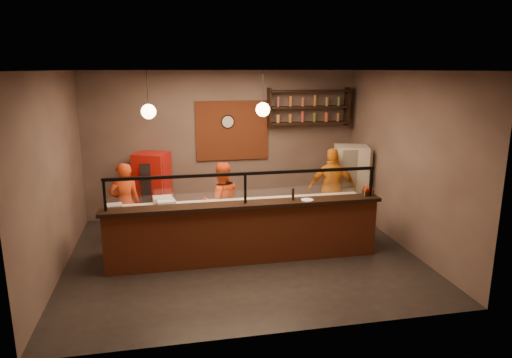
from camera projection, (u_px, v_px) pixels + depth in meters
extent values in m
plane|color=black|center=(243.00, 255.00, 8.09)|extent=(6.00, 6.00, 0.00)
plane|color=#38322B|center=(241.00, 70.00, 7.34)|extent=(6.00, 6.00, 0.00)
plane|color=#725D53|center=(223.00, 144.00, 10.10)|extent=(6.00, 0.00, 6.00)
plane|color=#725D53|center=(54.00, 175.00, 7.15)|extent=(0.00, 5.00, 5.00)
plane|color=#725D53|center=(405.00, 161.00, 8.29)|extent=(0.00, 5.00, 5.00)
plane|color=#725D53|center=(278.00, 212.00, 5.34)|extent=(6.00, 0.00, 6.00)
cube|color=#964220|center=(232.00, 131.00, 10.04)|extent=(1.60, 0.04, 1.30)
cube|color=#964220|center=(245.00, 235.00, 7.69)|extent=(4.60, 0.25, 1.00)
cube|color=black|center=(245.00, 205.00, 7.57)|extent=(4.70, 0.37, 0.06)
cube|color=gray|center=(241.00, 229.00, 8.19)|extent=(4.60, 0.75, 0.85)
cube|color=white|center=(240.00, 205.00, 8.08)|extent=(4.60, 0.75, 0.05)
cube|color=white|center=(245.00, 188.00, 7.50)|extent=(4.40, 0.02, 0.50)
cube|color=black|center=(245.00, 174.00, 7.44)|extent=(4.50, 0.05, 0.05)
cube|color=black|center=(105.00, 196.00, 7.08)|extent=(0.04, 0.04, 0.50)
cube|color=black|center=(245.00, 188.00, 7.50)|extent=(0.04, 0.04, 0.50)
cube|color=black|center=(371.00, 182.00, 7.92)|extent=(0.04, 0.04, 0.50)
cube|color=black|center=(308.00, 123.00, 10.18)|extent=(1.80, 0.28, 0.04)
cube|color=black|center=(309.00, 107.00, 10.10)|extent=(1.80, 0.28, 0.04)
cube|color=black|center=(309.00, 91.00, 10.02)|extent=(1.80, 0.28, 0.04)
cube|color=black|center=(269.00, 108.00, 9.93)|extent=(0.04, 0.28, 0.85)
cube|color=black|center=(347.00, 106.00, 10.27)|extent=(0.04, 0.28, 0.85)
cylinder|color=black|center=(228.00, 122.00, 9.96)|extent=(0.30, 0.04, 0.30)
cylinder|color=black|center=(147.00, 90.00, 7.32)|extent=(0.01, 0.01, 0.60)
sphere|color=#F8C488|center=(149.00, 112.00, 7.40)|extent=(0.24, 0.24, 0.24)
cylinder|color=black|center=(263.00, 89.00, 7.68)|extent=(0.01, 0.01, 0.60)
sphere|color=#F8C488|center=(263.00, 110.00, 7.76)|extent=(0.24, 0.24, 0.24)
imported|color=red|center=(125.00, 203.00, 8.53)|extent=(0.64, 0.51, 1.55)
imported|color=#D74614|center=(222.00, 202.00, 8.64)|extent=(0.82, 0.67, 1.54)
imported|color=orange|center=(332.00, 189.00, 9.33)|extent=(1.05, 0.61, 1.68)
cube|color=beige|center=(350.00, 184.00, 9.80)|extent=(0.83, 0.80, 1.64)
cube|color=#B6130C|center=(153.00, 188.00, 9.67)|extent=(0.83, 0.80, 1.52)
cylinder|color=#F4E7CE|center=(295.00, 201.00, 8.20)|extent=(0.67, 0.67, 0.01)
cube|color=white|center=(166.00, 205.00, 7.76)|extent=(0.33, 0.28, 0.15)
cube|color=silver|center=(163.00, 201.00, 7.92)|extent=(0.35, 0.29, 0.17)
cube|color=silver|center=(114.00, 209.00, 7.56)|extent=(0.31, 0.25, 0.14)
cylinder|color=yellow|center=(164.00, 206.00, 7.80)|extent=(0.38, 0.15, 0.06)
cube|color=black|center=(368.00, 193.00, 8.02)|extent=(0.18, 0.14, 0.09)
cylinder|color=black|center=(293.00, 194.00, 7.70)|extent=(0.06, 0.06, 0.21)
cylinder|color=white|center=(307.00, 200.00, 7.71)|extent=(0.26, 0.26, 0.01)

